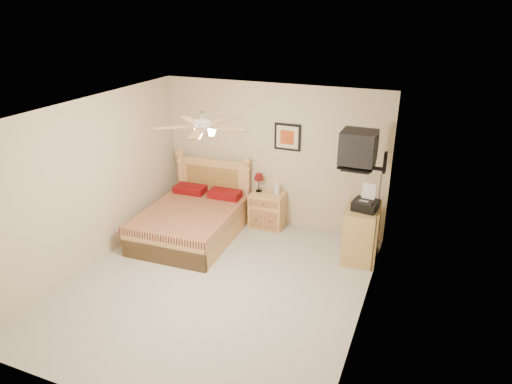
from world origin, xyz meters
TOP-DOWN VIEW (x-y plane):
  - floor at (0.00, 0.00)m, footprint 4.50×4.50m
  - ceiling at (0.00, 0.00)m, footprint 4.00×4.50m
  - wall_back at (0.00, 2.25)m, footprint 4.00×0.04m
  - wall_front at (0.00, -2.25)m, footprint 4.00×0.04m
  - wall_left at (-2.00, 0.00)m, footprint 0.04×4.50m
  - wall_right at (2.00, 0.00)m, footprint 0.04×4.50m
  - bed at (-1.05, 1.12)m, footprint 1.52×1.95m
  - nightstand at (0.00, 2.00)m, footprint 0.60×0.47m
  - table_lamp at (-0.18, 2.06)m, footprint 0.22×0.22m
  - lotion_bottle at (0.16, 2.05)m, footprint 0.12×0.12m
  - framed_picture at (0.27, 2.23)m, footprint 0.46×0.04m
  - dresser at (1.73, 1.55)m, footprint 0.56×0.76m
  - fax_machine at (1.76, 1.49)m, footprint 0.40×0.42m
  - magazine_lower at (1.74, 1.84)m, footprint 0.20×0.26m
  - magazine_upper at (1.76, 1.86)m, footprint 0.20×0.26m
  - wall_tv at (1.75, 1.34)m, footprint 0.56×0.46m
  - ceiling_fan at (0.00, -0.20)m, footprint 1.14×1.14m

SIDE VIEW (x-z plane):
  - floor at x=0.00m, z-range 0.00..0.00m
  - nightstand at x=0.00m, z-range 0.00..0.63m
  - dresser at x=1.73m, z-range 0.00..0.86m
  - bed at x=-1.05m, z-range 0.00..1.22m
  - lotion_bottle at x=0.16m, z-range 0.63..0.87m
  - table_lamp at x=-0.18m, z-range 0.63..0.97m
  - magazine_lower at x=1.74m, z-range 0.86..0.88m
  - magazine_upper at x=1.76m, z-range 0.88..0.90m
  - fax_machine at x=1.76m, z-range 0.86..1.23m
  - wall_back at x=0.00m, z-range 0.00..2.50m
  - wall_front at x=0.00m, z-range 0.00..2.50m
  - wall_left at x=-2.00m, z-range 0.00..2.50m
  - wall_right at x=2.00m, z-range 0.00..2.50m
  - framed_picture at x=0.27m, z-range 1.39..1.85m
  - wall_tv at x=1.75m, z-range 1.52..2.10m
  - ceiling_fan at x=0.00m, z-range 2.22..2.50m
  - ceiling at x=0.00m, z-range 2.48..2.52m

